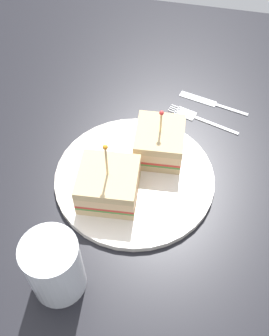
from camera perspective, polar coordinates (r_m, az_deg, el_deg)
name	(u,v)px	position (r cm, az deg, el deg)	size (l,w,h in cm)	color
ground_plane	(134,183)	(63.85, 0.00, -2.20)	(105.84, 105.84, 2.00)	black
plate	(134,178)	(62.63, 0.00, -1.40)	(24.93, 24.93, 1.01)	silver
sandwich_half_front	(109,184)	(58.22, -3.73, -2.34)	(9.22, 8.92, 11.24)	tan
sandwich_half_back	(159,142)	(63.30, 3.58, 3.71)	(8.10, 8.79, 9.34)	tan
drink_glass	(55,268)	(51.72, -11.28, -13.89)	(7.02, 7.02, 9.81)	silver
fork	(195,117)	(72.66, 8.64, 7.25)	(13.03, 5.02, 0.35)	silver
knife	(209,102)	(75.85, 10.62, 9.24)	(12.96, 4.13, 0.35)	silver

